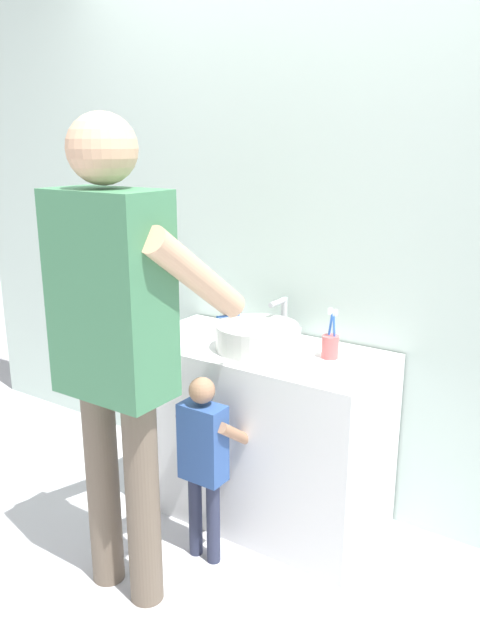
% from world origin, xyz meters
% --- Properties ---
extents(ground_plane, '(14.00, 14.00, 0.00)m').
position_xyz_m(ground_plane, '(0.00, 0.00, 0.00)').
color(ground_plane, silver).
extents(back_wall, '(4.40, 0.08, 2.70)m').
position_xyz_m(back_wall, '(0.00, 0.62, 1.35)').
color(back_wall, silver).
rests_on(back_wall, ground).
extents(vanity_cabinet, '(1.11, 0.54, 0.80)m').
position_xyz_m(vanity_cabinet, '(0.00, 0.30, 0.40)').
color(vanity_cabinet, white).
rests_on(vanity_cabinet, ground).
extents(sink_basin, '(0.36, 0.36, 0.11)m').
position_xyz_m(sink_basin, '(0.00, 0.28, 0.86)').
color(sink_basin, silver).
rests_on(sink_basin, vanity_cabinet).
extents(faucet, '(0.18, 0.14, 0.18)m').
position_xyz_m(faucet, '(0.00, 0.50, 0.88)').
color(faucet, '#B7BABF').
rests_on(faucet, vanity_cabinet).
extents(toothbrush_cup, '(0.07, 0.07, 0.21)m').
position_xyz_m(toothbrush_cup, '(0.31, 0.35, 0.85)').
color(toothbrush_cup, '#D86666').
rests_on(toothbrush_cup, vanity_cabinet).
extents(child_toddler, '(0.24, 0.24, 0.79)m').
position_xyz_m(child_toddler, '(0.00, -0.10, 0.47)').
color(child_toddler, '#2D334C').
rests_on(child_toddler, ground).
extents(adult_parent, '(0.54, 0.57, 1.75)m').
position_xyz_m(adult_parent, '(-0.14, -0.41, 1.05)').
color(adult_parent, '#6B5B4C').
rests_on(adult_parent, ground).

